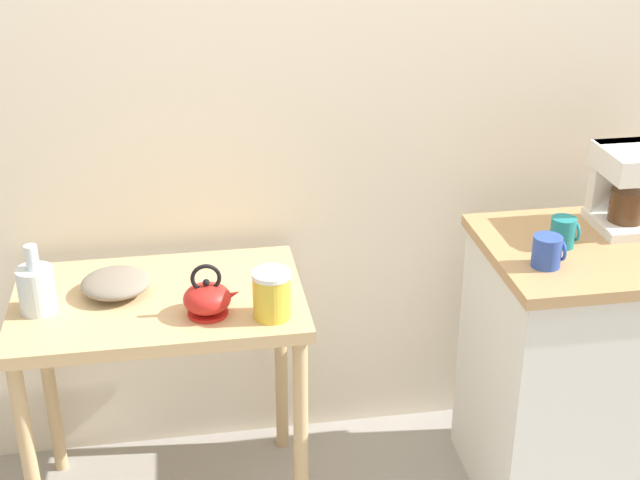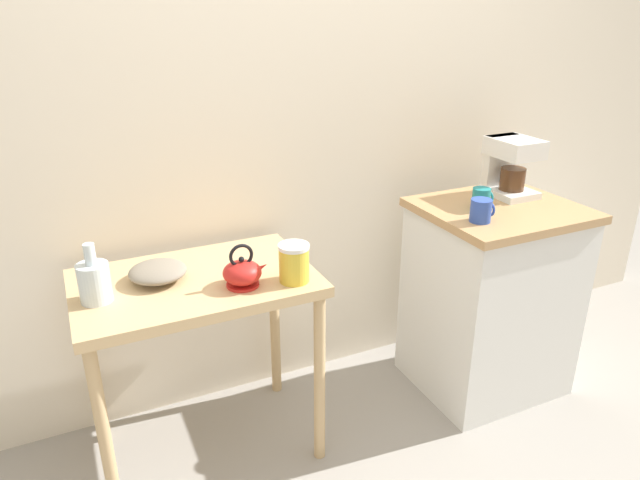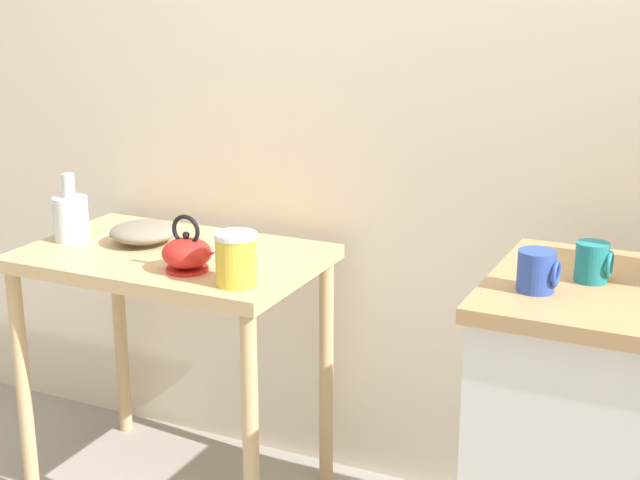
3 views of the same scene
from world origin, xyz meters
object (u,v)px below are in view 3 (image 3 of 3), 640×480
(mug_blue, at_px, (537,271))
(bowl_stoneware, at_px, (144,232))
(mug_dark_teal, at_px, (593,262))
(teakettle, at_px, (187,253))
(canister_enamel, at_px, (236,259))
(glass_carafe_vase, at_px, (71,217))

(mug_blue, bearing_deg, bowl_stoneware, 168.51)
(bowl_stoneware, xyz_separation_m, mug_blue, (1.23, -0.25, 0.13))
(mug_dark_teal, bearing_deg, mug_blue, -130.02)
(teakettle, distance_m, canister_enamel, 0.18)
(teakettle, distance_m, glass_carafe_vase, 0.49)
(canister_enamel, bearing_deg, glass_carafe_vase, 167.73)
(bowl_stoneware, relative_size, mug_blue, 2.21)
(teakettle, relative_size, mug_dark_teal, 1.83)
(teakettle, xyz_separation_m, mug_dark_teal, (1.07, 0.04, 0.11))
(glass_carafe_vase, bearing_deg, canister_enamel, -12.27)
(glass_carafe_vase, xyz_separation_m, mug_blue, (1.45, -0.18, 0.09))
(mug_blue, bearing_deg, mug_dark_teal, 49.98)
(teakettle, relative_size, canister_enamel, 1.18)
(glass_carafe_vase, height_order, mug_blue, mug_blue)
(teakettle, bearing_deg, canister_enamel, -13.34)
(canister_enamel, bearing_deg, mug_dark_teal, 4.99)
(bowl_stoneware, distance_m, teakettle, 0.31)
(canister_enamel, bearing_deg, teakettle, 166.66)
(glass_carafe_vase, xyz_separation_m, canister_enamel, (0.66, -0.14, -0.00))
(canister_enamel, relative_size, mug_blue, 1.53)
(teakettle, relative_size, glass_carafe_vase, 0.81)
(glass_carafe_vase, height_order, mug_dark_teal, same)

